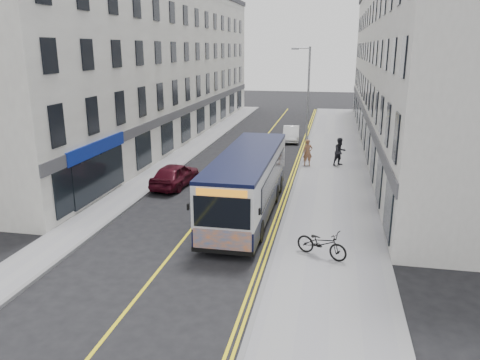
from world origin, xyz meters
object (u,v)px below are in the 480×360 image
at_px(city_bus, 248,181).
at_px(car_maroon, 175,175).
at_px(streetlamp, 307,101).
at_px(bicycle, 322,243).
at_px(pedestrian_near, 308,153).
at_px(car_white, 291,134).
at_px(pedestrian_far, 340,152).

distance_m(city_bus, car_maroon, 6.47).
xyz_separation_m(streetlamp, bicycle, (1.70, -16.04, -3.71)).
distance_m(pedestrian_near, car_white, 9.28).
relative_size(pedestrian_near, pedestrian_far, 0.94).
relative_size(streetlamp, car_maroon, 1.91).
relative_size(pedestrian_far, car_white, 0.49).
distance_m(city_bus, pedestrian_near, 10.41).
distance_m(streetlamp, pedestrian_near, 3.68).
bearing_deg(car_white, streetlamp, -81.54).
distance_m(streetlamp, car_maroon, 11.10).
bearing_deg(bicycle, pedestrian_near, 30.33).
xyz_separation_m(pedestrian_near, car_maroon, (-7.39, -6.23, -0.31)).
bearing_deg(city_bus, bicycle, -49.99).
height_order(streetlamp, city_bus, streetlamp).
relative_size(city_bus, car_white, 2.75).
relative_size(city_bus, car_maroon, 2.57).
bearing_deg(pedestrian_near, bicycle, -101.43).
bearing_deg(bicycle, car_maroon, 71.34).
xyz_separation_m(pedestrian_near, pedestrian_far, (2.16, 0.47, 0.05)).
bearing_deg(car_maroon, pedestrian_far, -138.94).
height_order(pedestrian_far, car_maroon, pedestrian_far).
height_order(streetlamp, pedestrian_far, streetlamp).
distance_m(pedestrian_far, car_white, 9.54).
distance_m(car_white, car_maroon, 16.22).
distance_m(streetlamp, city_bus, 12.08).
xyz_separation_m(pedestrian_far, car_white, (-4.12, 8.59, -0.43)).
relative_size(city_bus, bicycle, 5.13).
bearing_deg(car_white, pedestrian_far, -68.43).
bearing_deg(pedestrian_near, streetlamp, 83.93).
xyz_separation_m(city_bus, pedestrian_near, (2.31, 10.13, -0.69)).
bearing_deg(pedestrian_far, pedestrian_near, 154.99).
bearing_deg(pedestrian_near, car_white, 85.30).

